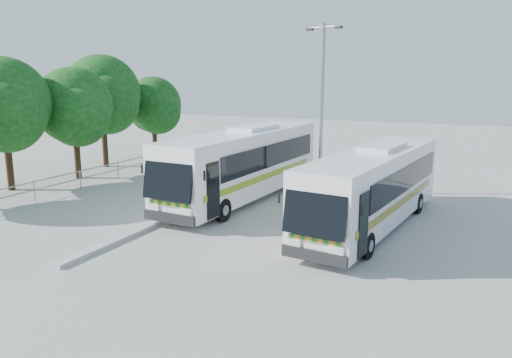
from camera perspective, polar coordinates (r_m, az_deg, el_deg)
The scene contains 10 objects.
ground at distance 20.17m, azimuth -4.77°, elevation -5.50°, with size 100.00×100.00×0.00m, color #9B9B96.
kerb_divider at distance 22.94m, azimuth -7.27°, elevation -3.23°, with size 0.40×16.00×0.15m, color #B2B2AD.
railing at distance 29.01m, azimuth -18.10°, elevation 0.77°, with size 0.06×22.00×1.00m.
tree_far_b at distance 28.92m, azimuth -26.83°, elevation 7.72°, with size 5.33×5.03×6.96m.
tree_far_c at distance 30.85m, azimuth -20.02°, elevation 7.86°, with size 4.97×4.69×6.49m.
tree_far_d at distance 34.33m, azimuth -17.10°, elevation 9.30°, with size 5.62×5.30×7.33m.
tree_far_e at distance 37.41m, azimuth -11.57°, elevation 8.31°, with size 4.54×4.28×5.92m.
coach_main at distance 24.23m, azimuth -1.36°, elevation 1.91°, with size 3.10×12.14×3.34m.
coach_adjacent at distance 20.22m, azimuth 13.27°, elevation -0.82°, with size 3.47×11.21×3.06m.
lamppost at distance 25.24m, azimuth 7.54°, elevation 8.70°, with size 2.02×0.84×8.46m.
Camera 1 is at (9.69, -16.66, 5.95)m, focal length 35.00 mm.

